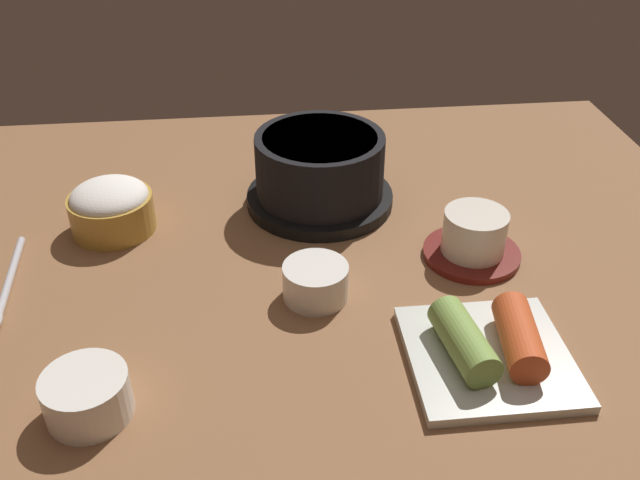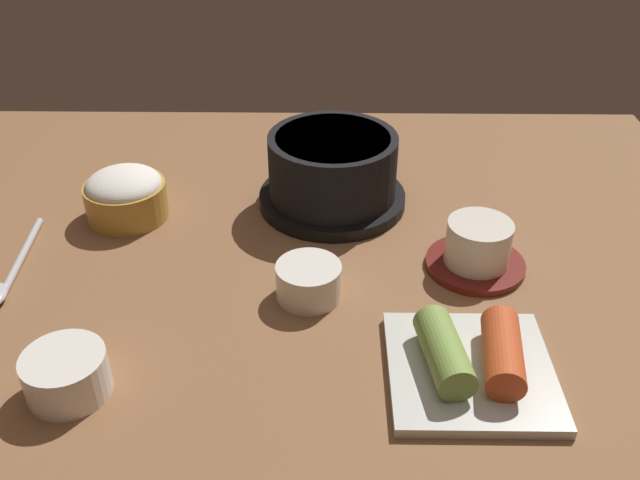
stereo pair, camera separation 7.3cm
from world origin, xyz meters
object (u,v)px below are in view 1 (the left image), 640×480
stone_pot (320,171)px  side_bowl_near (87,395)px  rice_bowl (111,207)px  tea_cup_with_saucer (474,237)px  banchan_cup_center (316,281)px  kimchi_plate (490,348)px

stone_pot → side_bowl_near: bearing=-125.3°
rice_bowl → tea_cup_with_saucer: size_ratio=0.90×
rice_bowl → banchan_cup_center: (21.84, -14.96, -1.02)cm
stone_pot → side_bowl_near: stone_pot is taller
stone_pot → tea_cup_with_saucer: size_ratio=1.69×
stone_pot → banchan_cup_center: stone_pot is taller
tea_cup_with_saucer → kimchi_plate: bearing=-101.2°
tea_cup_with_saucer → kimchi_plate: size_ratio=0.73×
stone_pot → tea_cup_with_saucer: 20.18cm
banchan_cup_center → side_bowl_near: 24.03cm
stone_pot → banchan_cup_center: (-2.37, -18.24, -2.51)cm
banchan_cup_center → tea_cup_with_saucer: bearing=16.3°
rice_bowl → tea_cup_with_saucer: (39.45, -9.81, -0.51)cm
rice_bowl → banchan_cup_center: bearing=-34.4°
tea_cup_with_saucer → kimchi_plate: 16.41cm
kimchi_plate → tea_cup_with_saucer: bearing=78.8°
stone_pot → kimchi_plate: bearing=-67.6°
rice_bowl → banchan_cup_center: rice_bowl is taller
tea_cup_with_saucer → kimchi_plate: tea_cup_with_saucer is taller
kimchi_plate → side_bowl_near: (-34.40, -2.44, 0.55)cm
rice_bowl → tea_cup_with_saucer: bearing=-14.0°
stone_pot → banchan_cup_center: 18.56cm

